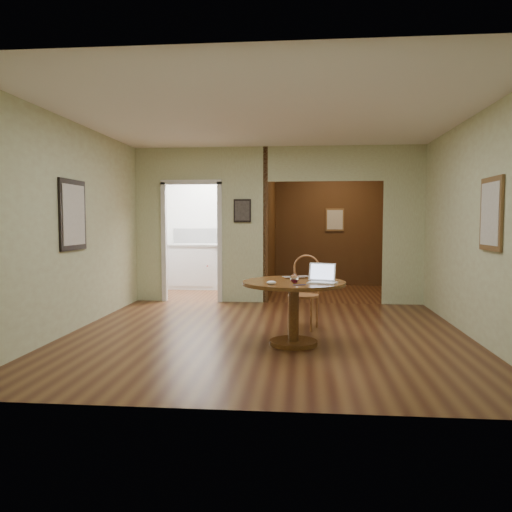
# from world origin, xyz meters

# --- Properties ---
(floor) EXTENTS (5.00, 5.00, 0.00)m
(floor) POSITION_xyz_m (0.00, 0.00, 0.00)
(floor) COLOR #401F12
(floor) RESTS_ON ground
(room_shell) EXTENTS (5.20, 7.50, 5.00)m
(room_shell) POSITION_xyz_m (-0.47, 3.10, 1.29)
(room_shell) COLOR white
(room_shell) RESTS_ON ground
(dining_table) EXTENTS (1.18, 1.18, 0.74)m
(dining_table) POSITION_xyz_m (0.35, -0.46, 0.54)
(dining_table) COLOR brown
(dining_table) RESTS_ON ground
(chair) EXTENTS (0.51, 0.51, 0.97)m
(chair) POSITION_xyz_m (0.48, 0.46, 0.54)
(chair) COLOR #A86F3B
(chair) RESTS_ON ground
(open_laptop) EXTENTS (0.36, 0.35, 0.21)m
(open_laptop) POSITION_xyz_m (0.67, -0.56, 0.80)
(open_laptop) COLOR white
(open_laptop) RESTS_ON dining_table
(closed_laptop) EXTENTS (0.38, 0.33, 0.03)m
(closed_laptop) POSITION_xyz_m (0.39, -0.20, 0.75)
(closed_laptop) COLOR silver
(closed_laptop) RESTS_ON dining_table
(mouse) EXTENTS (0.11, 0.07, 0.04)m
(mouse) POSITION_xyz_m (0.11, -0.79, 0.76)
(mouse) COLOR white
(mouse) RESTS_ON dining_table
(wine_glass) EXTENTS (0.09, 0.09, 0.11)m
(wine_glass) POSITION_xyz_m (0.36, -0.63, 0.79)
(wine_glass) COLOR white
(wine_glass) RESTS_ON dining_table
(pen) EXTENTS (0.14, 0.04, 0.01)m
(pen) POSITION_xyz_m (0.41, -0.81, 0.74)
(pen) COLOR #0C1757
(pen) RESTS_ON dining_table
(kitchen_cabinet) EXTENTS (2.06, 0.60, 0.94)m
(kitchen_cabinet) POSITION_xyz_m (-1.35, 4.20, 0.47)
(kitchen_cabinet) COLOR white
(kitchen_cabinet) RESTS_ON ground
(grocery_bag) EXTENTS (0.38, 0.34, 0.33)m
(grocery_bag) POSITION_xyz_m (-0.85, 4.20, 1.10)
(grocery_bag) COLOR #C1AC8D
(grocery_bag) RESTS_ON kitchen_cabinet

